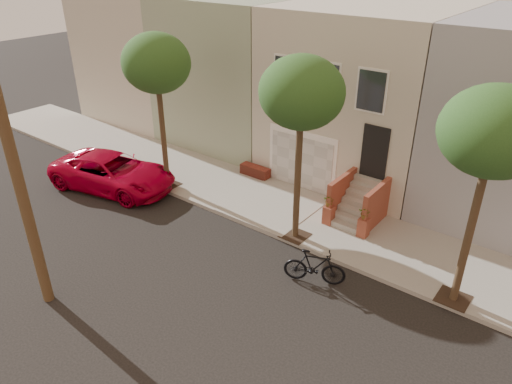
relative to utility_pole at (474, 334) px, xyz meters
The scene contains 9 objects.
ground 10.06m from the utility_pole, 158.20° to the left, with size 90.00×90.00×0.00m, color black.
sidewalk 12.78m from the utility_pole, 133.10° to the left, with size 40.00×3.70×0.15m, color #99978B.
house_row 16.53m from the utility_pole, 119.07° to the left, with size 33.10×11.70×7.00m.
tree_left 15.25m from the utility_pole, 152.26° to the left, with size 2.70×2.57×6.30m.
tree_mid 9.97m from the utility_pole, 134.59° to the left, with size 2.70×2.57×6.30m.
tree_right 7.26m from the utility_pole, 101.93° to the left, with size 2.70×2.57×6.30m.
utility_pole is the anchor object (origin of this frame).
pickup_truck 16.91m from the utility_pole, 159.57° to the left, with size 2.50×5.42×1.51m, color #B70024.
motorcycle 8.85m from the utility_pole, 133.75° to the left, with size 0.54×1.90×1.14m, color black.
Camera 1 is at (8.50, -8.10, 9.32)m, focal length 33.25 mm.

